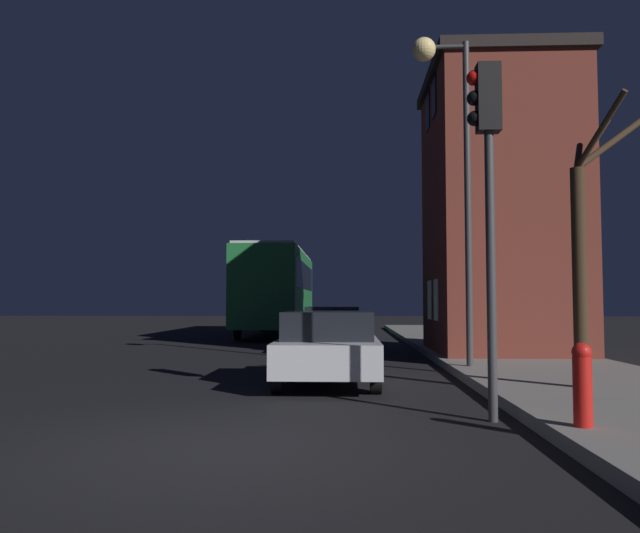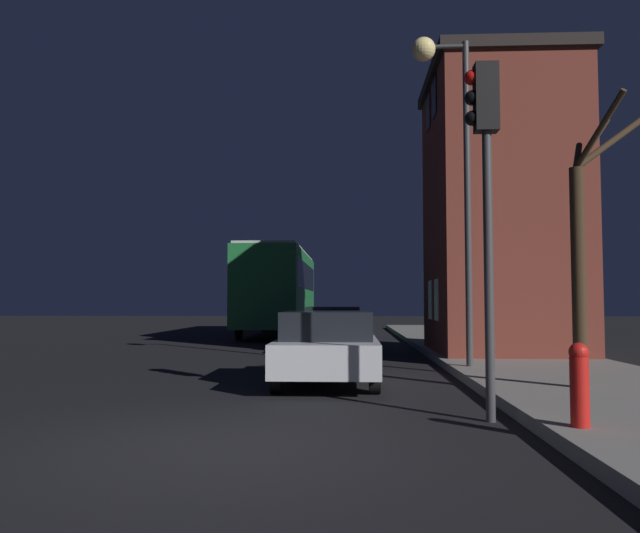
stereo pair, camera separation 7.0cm
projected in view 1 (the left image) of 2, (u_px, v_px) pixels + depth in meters
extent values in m
plane|color=black|center=(218.00, 447.00, 6.54)|extent=(120.00, 120.00, 0.00)
cube|color=brown|center=(499.00, 215.00, 17.23)|extent=(3.65, 4.72, 7.50)
cube|color=black|center=(497.00, 77.00, 17.46)|extent=(3.89, 4.96, 0.30)
cube|color=beige|center=(436.00, 300.00, 16.54)|extent=(0.03, 0.70, 1.10)
cube|color=beige|center=(430.00, 300.00, 17.82)|extent=(0.03, 0.70, 1.10)
cube|color=black|center=(434.00, 96.00, 16.85)|extent=(0.03, 0.70, 1.10)
cube|color=black|center=(428.00, 111.00, 18.13)|extent=(0.03, 0.70, 1.10)
cylinder|color=#38383A|center=(468.00, 202.00, 13.25)|extent=(0.14, 0.14, 6.95)
cylinder|color=#38383A|center=(445.00, 47.00, 13.46)|extent=(0.90, 0.09, 0.09)
sphere|color=#F9E08C|center=(424.00, 49.00, 13.48)|extent=(0.52, 0.52, 0.52)
cylinder|color=#38383A|center=(491.00, 275.00, 8.00)|extent=(0.12, 0.12, 3.73)
cube|color=black|center=(488.00, 98.00, 8.13)|extent=(0.30, 0.24, 0.90)
sphere|color=red|center=(474.00, 78.00, 8.16)|extent=(0.20, 0.20, 0.20)
sphere|color=black|center=(474.00, 98.00, 8.14)|extent=(0.20, 0.20, 0.20)
sphere|color=black|center=(475.00, 119.00, 8.13)|extent=(0.20, 0.20, 0.20)
cylinder|color=#382819|center=(580.00, 276.00, 9.92)|extent=(0.22, 0.22, 3.50)
cylinder|color=#382819|center=(600.00, 131.00, 9.55)|extent=(0.47, 1.07, 1.00)
cylinder|color=#382819|center=(610.00, 143.00, 10.25)|extent=(1.37, 0.59, 1.00)
cylinder|color=#382819|center=(593.00, 143.00, 10.30)|extent=(0.84, 0.65, 1.00)
cylinder|color=#382819|center=(578.00, 156.00, 10.39)|extent=(0.44, 0.82, 0.63)
cube|color=#1E6B33|center=(278.00, 289.00, 28.66)|extent=(2.55, 11.43, 3.22)
cube|color=black|center=(278.00, 277.00, 28.69)|extent=(2.57, 10.52, 1.16)
cube|color=#B2B2B2|center=(278.00, 253.00, 28.76)|extent=(2.42, 10.86, 0.12)
cylinder|color=black|center=(308.00, 322.00, 32.22)|extent=(0.18, 0.96, 0.96)
cylinder|color=black|center=(263.00, 322.00, 32.33)|extent=(0.18, 0.96, 0.96)
cylinder|color=black|center=(297.00, 328.00, 24.81)|extent=(0.18, 0.96, 0.96)
cylinder|color=black|center=(238.00, 328.00, 24.91)|extent=(0.18, 0.96, 0.96)
cube|color=#B7BABF|center=(329.00, 353.00, 11.64)|extent=(1.82, 3.98, 0.56)
cube|color=black|center=(328.00, 325.00, 11.48)|extent=(1.60, 2.07, 0.50)
cylinder|color=black|center=(370.00, 362.00, 12.88)|extent=(0.18, 0.56, 0.56)
cylinder|color=black|center=(291.00, 361.00, 12.95)|extent=(0.18, 0.56, 0.56)
cylinder|color=black|center=(376.00, 377.00, 10.30)|extent=(0.18, 0.56, 0.56)
cylinder|color=black|center=(277.00, 376.00, 10.37)|extent=(0.18, 0.56, 0.56)
cube|color=black|center=(333.00, 331.00, 19.44)|extent=(1.81, 4.23, 0.63)
cube|color=black|center=(332.00, 314.00, 19.26)|extent=(1.60, 2.20, 0.46)
cylinder|color=black|center=(358.00, 339.00, 20.76)|extent=(0.18, 0.56, 0.56)
cylinder|color=black|center=(309.00, 339.00, 20.82)|extent=(0.18, 0.56, 0.56)
cylinder|color=black|center=(360.00, 345.00, 18.01)|extent=(0.18, 0.56, 0.56)
cylinder|color=black|center=(303.00, 345.00, 18.08)|extent=(0.18, 0.56, 0.56)
cylinder|color=red|center=(583.00, 392.00, 6.72)|extent=(0.20, 0.20, 0.75)
sphere|color=red|center=(582.00, 352.00, 6.75)|extent=(0.21, 0.21, 0.21)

